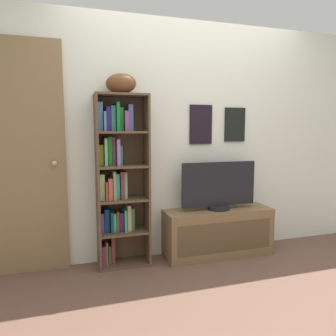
% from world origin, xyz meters
% --- Properties ---
extents(ground, '(5.20, 5.20, 0.04)m').
position_xyz_m(ground, '(0.00, 0.00, -0.02)').
color(ground, brown).
extents(back_wall, '(4.80, 0.08, 2.35)m').
position_xyz_m(back_wall, '(0.00, 1.13, 1.18)').
color(back_wall, silver).
rests_on(back_wall, ground).
extents(bookshelf, '(0.48, 0.26, 1.60)m').
position_xyz_m(bookshelf, '(-0.74, 1.00, 0.82)').
color(bookshelf, brown).
rests_on(bookshelf, ground).
extents(football, '(0.32, 0.27, 0.18)m').
position_xyz_m(football, '(-0.70, 0.97, 1.69)').
color(football, brown).
rests_on(football, bookshelf).
extents(tv_stand, '(1.11, 0.35, 0.48)m').
position_xyz_m(tv_stand, '(0.26, 0.92, 0.24)').
color(tv_stand, brown).
rests_on(tv_stand, ground).
extents(television, '(0.78, 0.22, 0.48)m').
position_xyz_m(television, '(0.26, 0.92, 0.72)').
color(television, black).
rests_on(television, tv_stand).
extents(door, '(0.82, 0.09, 2.06)m').
position_xyz_m(door, '(-1.61, 1.08, 1.03)').
color(door, olive).
rests_on(door, ground).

